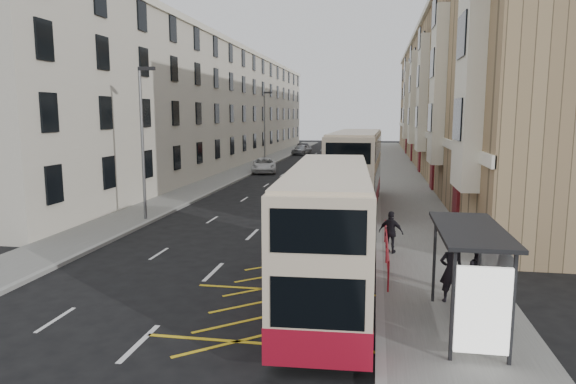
% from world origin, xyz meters
% --- Properties ---
extents(ground, '(200.00, 200.00, 0.00)m').
position_xyz_m(ground, '(0.00, 0.00, 0.00)').
color(ground, black).
rests_on(ground, ground).
extents(pavement_right, '(4.00, 120.00, 0.15)m').
position_xyz_m(pavement_right, '(8.00, 30.00, 0.07)').
color(pavement_right, slate).
rests_on(pavement_right, ground).
extents(pavement_left, '(3.00, 120.00, 0.15)m').
position_xyz_m(pavement_left, '(-7.50, 30.00, 0.07)').
color(pavement_left, slate).
rests_on(pavement_left, ground).
extents(kerb_right, '(0.25, 120.00, 0.15)m').
position_xyz_m(kerb_right, '(6.00, 30.00, 0.07)').
color(kerb_right, gray).
rests_on(kerb_right, ground).
extents(kerb_left, '(0.25, 120.00, 0.15)m').
position_xyz_m(kerb_left, '(-6.00, 30.00, 0.07)').
color(kerb_left, gray).
rests_on(kerb_left, ground).
extents(road_markings, '(10.00, 110.00, 0.01)m').
position_xyz_m(road_markings, '(0.00, 45.00, 0.01)').
color(road_markings, silver).
rests_on(road_markings, ground).
extents(terrace_right, '(10.75, 79.00, 15.25)m').
position_xyz_m(terrace_right, '(14.88, 45.38, 7.52)').
color(terrace_right, tan).
rests_on(terrace_right, ground).
extents(terrace_left, '(9.18, 79.00, 13.25)m').
position_xyz_m(terrace_left, '(-13.43, 45.50, 6.52)').
color(terrace_left, beige).
rests_on(terrace_left, ground).
extents(bus_shelter, '(1.65, 4.25, 2.70)m').
position_xyz_m(bus_shelter, '(8.34, -0.39, 2.14)').
color(bus_shelter, black).
rests_on(bus_shelter, pavement_right).
extents(guard_railing, '(0.06, 6.56, 1.01)m').
position_xyz_m(guard_railing, '(6.25, 5.75, 0.86)').
color(guard_railing, '#B01B26').
rests_on(guard_railing, pavement_right).
extents(street_lamp_near, '(0.93, 0.18, 8.00)m').
position_xyz_m(street_lamp_near, '(-6.35, 12.00, 4.64)').
color(street_lamp_near, slate).
rests_on(street_lamp_near, pavement_left).
extents(street_lamp_far, '(0.93, 0.18, 8.00)m').
position_xyz_m(street_lamp_far, '(-6.35, 42.00, 4.64)').
color(street_lamp_far, slate).
rests_on(street_lamp_far, pavement_left).
extents(double_decker_front, '(2.88, 10.46, 4.13)m').
position_xyz_m(double_decker_front, '(4.38, 2.00, 2.10)').
color(double_decker_front, beige).
rests_on(double_decker_front, ground).
extents(double_decker_rear, '(3.07, 11.82, 4.68)m').
position_xyz_m(double_decker_rear, '(4.56, 18.31, 2.38)').
color(double_decker_rear, beige).
rests_on(double_decker_rear, ground).
extents(pedestrian_near, '(0.78, 0.59, 1.92)m').
position_xyz_m(pedestrian_near, '(8.07, 1.96, 1.11)').
color(pedestrian_near, black).
rests_on(pedestrian_near, pavement_right).
extents(pedestrian_mid, '(0.81, 0.66, 1.57)m').
position_xyz_m(pedestrian_mid, '(8.96, 2.42, 0.93)').
color(pedestrian_mid, black).
rests_on(pedestrian_mid, pavement_right).
extents(pedestrian_far, '(1.09, 0.74, 1.72)m').
position_xyz_m(pedestrian_far, '(6.44, 7.22, 1.01)').
color(pedestrian_far, black).
rests_on(pedestrian_far, pavement_right).
extents(white_van, '(3.32, 5.51, 1.43)m').
position_xyz_m(white_van, '(-5.20, 36.12, 0.71)').
color(white_van, silver).
rests_on(white_van, ground).
extents(car_silver, '(2.75, 4.75, 1.52)m').
position_xyz_m(car_silver, '(-4.79, 59.41, 0.76)').
color(car_silver, '#9C9FA4').
rests_on(car_silver, ground).
extents(car_dark, '(1.55, 4.21, 1.38)m').
position_xyz_m(car_dark, '(-5.20, 63.01, 0.69)').
color(car_dark, black).
rests_on(car_dark, ground).
extents(car_red, '(2.33, 5.20, 1.48)m').
position_xyz_m(car_red, '(1.90, 59.24, 0.74)').
color(car_red, '#AE1E18').
rests_on(car_red, ground).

